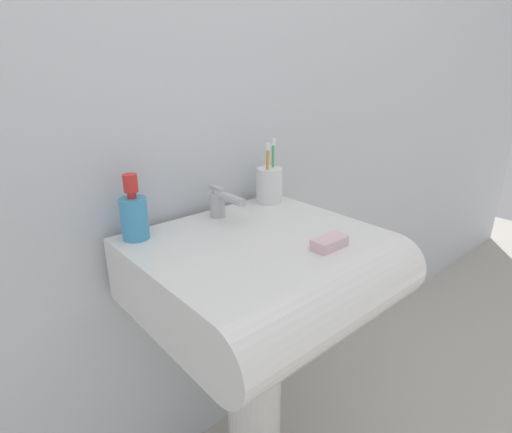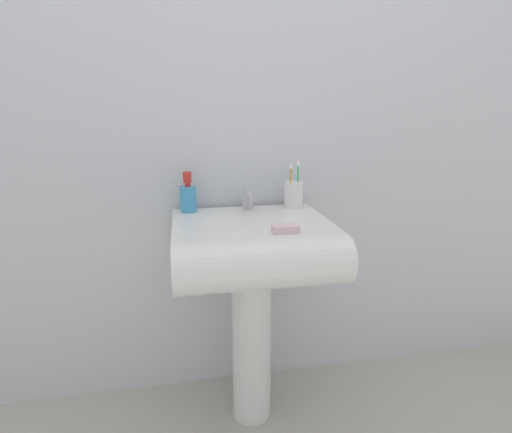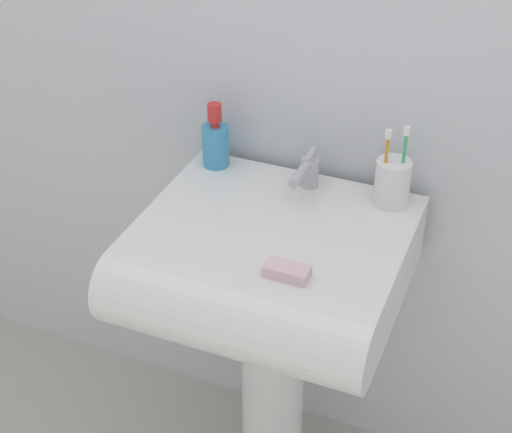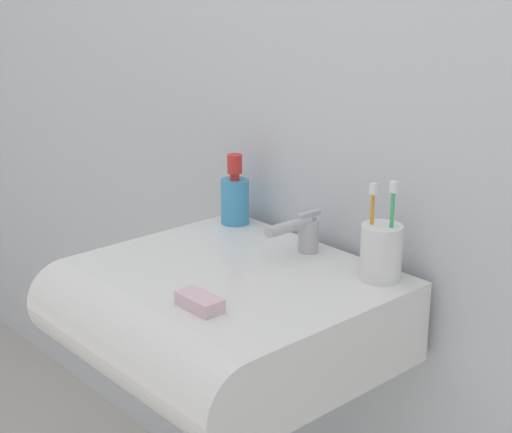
# 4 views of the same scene
# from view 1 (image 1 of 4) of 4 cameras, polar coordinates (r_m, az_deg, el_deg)

# --- Properties ---
(wall_back) EXTENTS (5.00, 0.05, 2.40)m
(wall_back) POSITION_cam_1_polar(r_m,az_deg,el_deg) (1.07, -10.30, 21.72)
(wall_back) COLOR silver
(wall_back) RESTS_ON ground
(sink_pedestal) EXTENTS (0.15, 0.15, 0.65)m
(sink_pedestal) POSITION_cam_1_polar(r_m,az_deg,el_deg) (1.21, -0.28, -24.14)
(sink_pedestal) COLOR white
(sink_pedestal) RESTS_ON ground
(sink_basin) EXTENTS (0.54, 0.51, 0.15)m
(sink_basin) POSITION_cam_1_polar(r_m,az_deg,el_deg) (0.93, 2.00, -8.26)
(sink_basin) COLOR white
(sink_basin) RESTS_ON sink_pedestal
(faucet) EXTENTS (0.04, 0.14, 0.08)m
(faucet) POSITION_cam_1_polar(r_m,az_deg,el_deg) (1.04, -5.01, 2.08)
(faucet) COLOR #B7B7BC
(faucet) RESTS_ON sink_basin
(toothbrush_cup) EXTENTS (0.07, 0.07, 0.18)m
(toothbrush_cup) POSITION_cam_1_polar(r_m,az_deg,el_deg) (1.16, 1.91, 4.54)
(toothbrush_cup) COLOR white
(toothbrush_cup) RESTS_ON sink_basin
(soap_bottle) EXTENTS (0.06, 0.06, 0.15)m
(soap_bottle) POSITION_cam_1_polar(r_m,az_deg,el_deg) (0.94, -17.03, 0.23)
(soap_bottle) COLOR #3F99CC
(soap_bottle) RESTS_ON sink_basin
(bar_soap) EXTENTS (0.08, 0.04, 0.02)m
(bar_soap) POSITION_cam_1_polar(r_m,az_deg,el_deg) (0.89, 10.44, -3.71)
(bar_soap) COLOR silver
(bar_soap) RESTS_ON sink_basin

